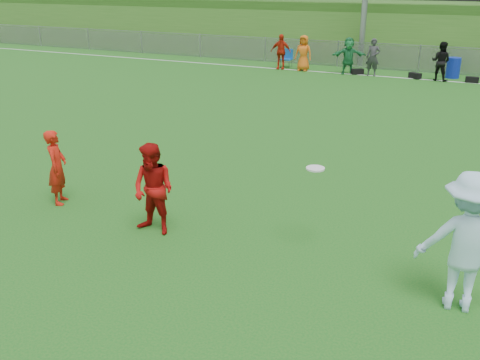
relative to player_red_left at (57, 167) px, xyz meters
The scene contains 12 objects.
ground 4.52m from the player_red_left, ahead, with size 120.00×120.00×0.00m, color #135C1A.
sideline_far 18.16m from the player_red_left, 75.85° to the left, with size 60.00×0.10×0.01m, color white.
fence 20.09m from the player_red_left, 77.25° to the left, with size 58.00×0.06×1.30m.
berm 30.92m from the player_red_left, 81.75° to the left, with size 120.00×18.00×3.00m, color #2A5A19.
spectator_row 17.66m from the player_red_left, 85.09° to the left, with size 8.49×1.11×1.69m.
gear_bags 18.52m from the player_red_left, 72.93° to the left, with size 6.96×0.54×0.26m.
player_red_left is the anchor object (origin of this frame).
player_red_center 2.54m from the player_red_left, ahead, with size 0.81×0.63×1.67m, color #A70D0B.
player_blue 7.68m from the player_red_left, ahead, with size 1.30×0.75×2.01m, color #B0DFF5.
frisbee 5.34m from the player_red_left, ahead, with size 0.30×0.30×0.03m.
recycling_bin 19.56m from the player_red_left, 71.92° to the left, with size 0.61×0.61×0.91m, color #0F26A4.
camp_chair 18.30m from the player_red_left, 95.68° to the left, with size 0.51×0.52×0.90m.
Camera 1 is at (3.17, -7.21, 4.37)m, focal length 40.00 mm.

